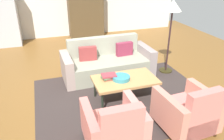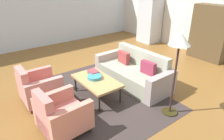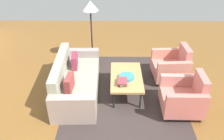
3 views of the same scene
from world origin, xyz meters
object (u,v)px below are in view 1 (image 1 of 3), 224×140
book_stack (109,76)px  refrigerator (4,16)px  armchair_right (189,113)px  floor_lamp (172,13)px  cabinet (86,12)px  couch (107,63)px  coffee_table (125,81)px  armchair_left (115,129)px  fruit_bowl (121,78)px

book_stack → refrigerator: 4.72m
armchair_right → refrigerator: bearing=115.6°
floor_lamp → book_stack: bearing=-155.7°
cabinet → floor_lamp: cabinet is taller
couch → cabinet: 3.27m
couch → coffee_table: couch is taller
refrigerator → floor_lamp: size_ratio=1.08×
armchair_left → fruit_bowl: armchair_left is taller
floor_lamp → armchair_left: bearing=-134.9°
fruit_bowl → armchair_left: bearing=-114.1°
couch → refrigerator: (-2.44, 3.10, 0.64)m
fruit_bowl → book_stack: 0.23m
couch → refrigerator: 3.99m
couch → armchair_left: 2.43m
coffee_table → cabinet: size_ratio=0.67×
cabinet → floor_lamp: (1.25, -3.51, 0.54)m
coffee_table → armchair_right: (0.60, -1.17, -0.07)m
floor_lamp → refrigerator: bearing=138.7°
armchair_right → fruit_bowl: size_ratio=2.63×
refrigerator → fruit_bowl: bearing=-61.2°
couch → book_stack: size_ratio=6.99×
couch → armchair_left: bearing=74.2°
fruit_bowl → cabinet: bearing=86.5°
fruit_bowl → refrigerator: size_ratio=0.18×
cabinet → refrigerator: (-2.63, -0.10, 0.03)m
coffee_table → armchair_right: armchair_right is taller
cabinet → couch: bearing=-93.4°
coffee_table → fruit_bowl: 0.11m
book_stack → floor_lamp: size_ratio=0.18×
couch → armchair_right: size_ratio=2.41×
couch → book_stack: bearing=73.6°
coffee_table → fruit_bowl: bearing=180.0°
coffee_table → armchair_left: (-0.60, -1.17, -0.07)m
armchair_right → refrigerator: 6.27m
couch → refrigerator: bearing=-53.4°
fruit_bowl → refrigerator: refrigerator is taller
armchair_right → book_stack: (-0.89, 1.27, 0.16)m
coffee_table → armchair_left: armchair_left is taller
cabinet → coffee_table: bearing=-92.5°
book_stack → floor_lamp: floor_lamp is taller
refrigerator → book_stack: bearing=-62.8°
cabinet → refrigerator: size_ratio=0.97×
armchair_left → cabinet: size_ratio=0.49×
refrigerator → floor_lamp: (3.88, -3.40, 0.52)m
book_stack → armchair_left: bearing=-103.8°
armchair_right → refrigerator: refrigerator is taller
fruit_bowl → floor_lamp: (1.52, 0.88, 0.95)m
couch → armchair_left: size_ratio=2.41×
cabinet → fruit_bowl: bearing=-93.5°
cabinet → refrigerator: 2.63m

